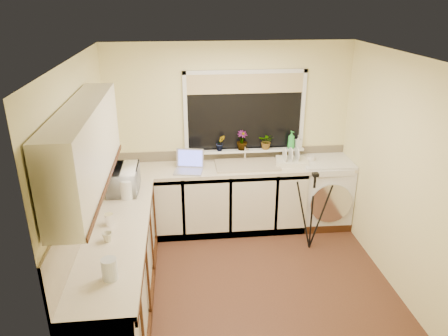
% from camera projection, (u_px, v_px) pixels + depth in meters
% --- Properties ---
extents(floor, '(3.20, 3.20, 0.00)m').
position_uv_depth(floor, '(244.00, 280.00, 4.77)').
color(floor, '#532F21').
rests_on(floor, ground).
extents(ceiling, '(3.20, 3.20, 0.00)m').
position_uv_depth(ceiling, '(249.00, 57.00, 3.84)').
color(ceiling, white).
rests_on(ceiling, ground).
extents(wall_back, '(3.20, 0.00, 3.20)m').
position_uv_depth(wall_back, '(229.00, 136.00, 5.69)').
color(wall_back, '#F4E9A3').
rests_on(wall_back, ground).
extents(wall_front, '(3.20, 0.00, 3.20)m').
position_uv_depth(wall_front, '(280.00, 269.00, 2.93)').
color(wall_front, '#F4E9A3').
rests_on(wall_front, ground).
extents(wall_left, '(0.00, 3.00, 3.00)m').
position_uv_depth(wall_left, '(85.00, 188.00, 4.15)').
color(wall_left, '#F4E9A3').
rests_on(wall_left, ground).
extents(wall_right, '(0.00, 3.00, 3.00)m').
position_uv_depth(wall_right, '(397.00, 174.00, 4.46)').
color(wall_right, '#F4E9A3').
rests_on(wall_right, ground).
extents(base_cabinet_back, '(2.55, 0.60, 0.86)m').
position_uv_depth(base_cabinet_back, '(208.00, 200.00, 5.68)').
color(base_cabinet_back, silver).
rests_on(base_cabinet_back, floor).
extents(base_cabinet_left, '(0.54, 2.40, 0.86)m').
position_uv_depth(base_cabinet_left, '(120.00, 272.00, 4.20)').
color(base_cabinet_left, silver).
rests_on(base_cabinet_left, floor).
extents(worktop_back, '(3.20, 0.60, 0.04)m').
position_uv_depth(worktop_back, '(232.00, 168.00, 5.54)').
color(worktop_back, beige).
rests_on(worktop_back, base_cabinet_back).
extents(worktop_left, '(0.60, 2.40, 0.04)m').
position_uv_depth(worktop_left, '(116.00, 233.00, 4.03)').
color(worktop_left, beige).
rests_on(worktop_left, base_cabinet_left).
extents(upper_cabinet, '(0.28, 1.90, 0.70)m').
position_uv_depth(upper_cabinet, '(85.00, 147.00, 3.53)').
color(upper_cabinet, silver).
rests_on(upper_cabinet, wall_left).
extents(splashback_left, '(0.02, 2.40, 0.45)m').
position_uv_depth(splashback_left, '(81.00, 211.00, 3.91)').
color(splashback_left, beige).
rests_on(splashback_left, wall_left).
extents(splashback_back, '(3.20, 0.02, 0.14)m').
position_uv_depth(splashback_back, '(229.00, 154.00, 5.77)').
color(splashback_back, beige).
rests_on(splashback_back, wall_back).
extents(window_glass, '(1.50, 0.02, 1.00)m').
position_uv_depth(window_glass, '(245.00, 112.00, 5.57)').
color(window_glass, black).
rests_on(window_glass, wall_back).
extents(window_blind, '(1.50, 0.02, 0.25)m').
position_uv_depth(window_blind, '(245.00, 84.00, 5.40)').
color(window_blind, tan).
rests_on(window_blind, wall_back).
extents(windowsill, '(1.60, 0.14, 0.03)m').
position_uv_depth(windowsill, '(245.00, 150.00, 5.71)').
color(windowsill, white).
rests_on(windowsill, wall_back).
extents(sink, '(0.82, 0.46, 0.03)m').
position_uv_depth(sink, '(247.00, 165.00, 5.55)').
color(sink, tan).
rests_on(sink, worktop_back).
extents(faucet, '(0.03, 0.03, 0.24)m').
position_uv_depth(faucet, '(245.00, 153.00, 5.67)').
color(faucet, silver).
rests_on(faucet, worktop_back).
extents(washing_machine, '(0.68, 0.66, 0.94)m').
position_uv_depth(washing_machine, '(323.00, 191.00, 5.85)').
color(washing_machine, silver).
rests_on(washing_machine, floor).
extents(laptop, '(0.40, 0.36, 0.26)m').
position_uv_depth(laptop, '(189.00, 165.00, 5.39)').
color(laptop, '#A5A4AC').
rests_on(laptop, worktop_back).
extents(kettle, '(0.16, 0.16, 0.21)m').
position_uv_depth(kettle, '(127.00, 189.00, 4.64)').
color(kettle, white).
rests_on(kettle, worktop_left).
extents(dish_rack, '(0.47, 0.39, 0.06)m').
position_uv_depth(dish_rack, '(292.00, 162.00, 5.60)').
color(dish_rack, beige).
rests_on(dish_rack, worktop_back).
extents(tripod, '(0.57, 0.57, 1.02)m').
position_uv_depth(tripod, '(312.00, 211.00, 5.21)').
color(tripod, black).
rests_on(tripod, floor).
extents(glass_jug, '(0.12, 0.12, 0.18)m').
position_uv_depth(glass_jug, '(110.00, 269.00, 3.31)').
color(glass_jug, silver).
rests_on(glass_jug, worktop_left).
extents(steel_jar, '(0.08, 0.08, 0.12)m').
position_uv_depth(steel_jar, '(109.00, 219.00, 4.11)').
color(steel_jar, white).
rests_on(steel_jar, worktop_left).
extents(microwave, '(0.34, 0.50, 0.28)m').
position_uv_depth(microwave, '(123.00, 179.00, 4.80)').
color(microwave, white).
rests_on(microwave, worktop_left).
extents(plant_b, '(0.13, 0.10, 0.22)m').
position_uv_depth(plant_b, '(220.00, 143.00, 5.61)').
color(plant_b, '#999999').
rests_on(plant_b, windowsill).
extents(plant_c, '(0.19, 0.19, 0.26)m').
position_uv_depth(plant_c, '(242.00, 140.00, 5.64)').
color(plant_c, '#999999').
rests_on(plant_c, windowsill).
extents(plant_d, '(0.25, 0.24, 0.22)m').
position_uv_depth(plant_d, '(267.00, 141.00, 5.68)').
color(plant_d, '#999999').
rests_on(plant_d, windowsill).
extents(soap_bottle_green, '(0.13, 0.13, 0.24)m').
position_uv_depth(soap_bottle_green, '(291.00, 140.00, 5.69)').
color(soap_bottle_green, green).
rests_on(soap_bottle_green, windowsill).
extents(soap_bottle_clear, '(0.09, 0.09, 0.18)m').
position_uv_depth(soap_bottle_clear, '(298.00, 142.00, 5.72)').
color(soap_bottle_clear, '#999999').
rests_on(soap_bottle_clear, windowsill).
extents(cup_back, '(0.15, 0.15, 0.10)m').
position_uv_depth(cup_back, '(310.00, 159.00, 5.64)').
color(cup_back, white).
rests_on(cup_back, worktop_back).
extents(cup_left, '(0.12, 0.12, 0.09)m').
position_uv_depth(cup_left, '(107.00, 237.00, 3.84)').
color(cup_left, beige).
rests_on(cup_left, worktop_left).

